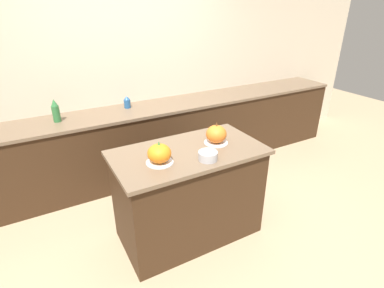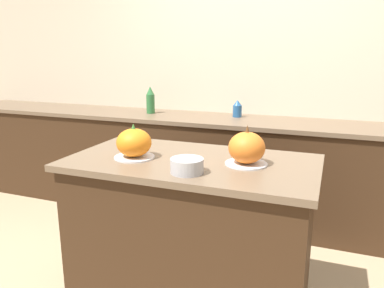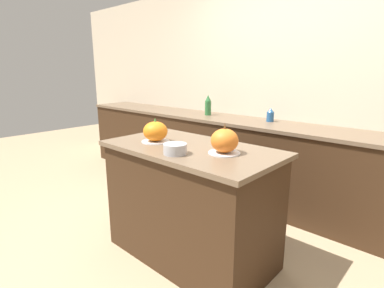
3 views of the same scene
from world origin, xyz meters
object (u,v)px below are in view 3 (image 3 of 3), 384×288
pumpkin_cake_right (225,141)px  mixing_bowl (175,149)px  pumpkin_cake_left (155,132)px  bottle_tall (208,105)px  bottle_short (270,115)px

pumpkin_cake_right → mixing_bowl: pumpkin_cake_right is taller
pumpkin_cake_left → pumpkin_cake_right: 0.61m
pumpkin_cake_left → bottle_tall: bottle_tall is taller
pumpkin_cake_right → bottle_short: (-0.39, 1.36, -0.01)m
bottle_tall → mixing_bowl: (0.96, -1.51, -0.09)m
pumpkin_cake_left → pumpkin_cake_right: size_ratio=1.02×
pumpkin_cake_left → pumpkin_cake_right: (0.60, 0.09, 0.00)m
pumpkin_cake_right → bottle_tall: size_ratio=0.87×
bottle_tall → bottle_short: bearing=6.1°
pumpkin_cake_left → bottle_short: pumpkin_cake_left is taller
bottle_short → pumpkin_cake_left: bearing=-98.1°
mixing_bowl → bottle_tall: bearing=122.5°
pumpkin_cake_left → bottle_short: 1.47m
pumpkin_cake_right → bottle_tall: 1.75m
pumpkin_cake_left → mixing_bowl: size_ratio=1.39×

